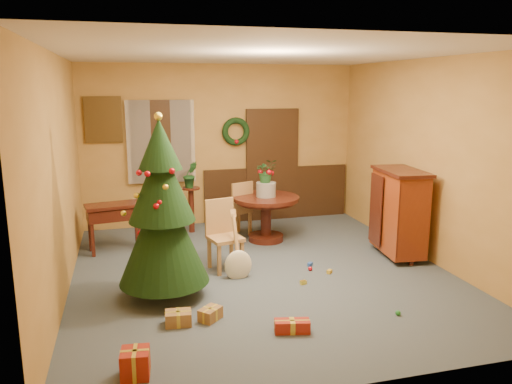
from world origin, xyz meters
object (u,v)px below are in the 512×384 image
object	(u,v)px
dining_table	(266,210)
chair_near	(223,232)
christmas_tree	(162,212)
writing_desk	(114,216)
sideboard	(399,210)

from	to	relation	value
dining_table	chair_near	xyz separation A→B (m)	(-0.93, -1.08, 0.00)
christmas_tree	dining_table	bearing A→B (deg)	45.79
chair_near	christmas_tree	world-z (taller)	christmas_tree
writing_desk	chair_near	bearing A→B (deg)	-38.59
sideboard	christmas_tree	bearing A→B (deg)	-170.25
dining_table	chair_near	distance (m)	1.42
dining_table	christmas_tree	distance (m)	2.64
dining_table	christmas_tree	world-z (taller)	christmas_tree
chair_near	writing_desk	distance (m)	1.87
christmas_tree	writing_desk	bearing A→B (deg)	106.98
christmas_tree	writing_desk	world-z (taller)	christmas_tree
christmas_tree	writing_desk	xyz separation A→B (m)	(-0.59, 1.94, -0.49)
writing_desk	christmas_tree	bearing A→B (deg)	-73.02
dining_table	writing_desk	size ratio (longest dim) A/B	1.21
writing_desk	sideboard	distance (m)	4.30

